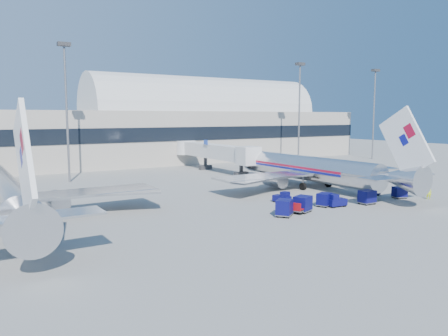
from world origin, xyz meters
TOP-DOWN VIEW (x-y plane):
  - ground at (0.00, 0.00)m, footprint 260.00×260.00m
  - terminal at (-13.60, 55.96)m, footprint 170.00×28.15m
  - airliner_main at (10.00, 4.51)m, footprint 32.00×37.26m
  - airliner_mid at (-32.00, 4.51)m, footprint 32.00×37.26m
  - jetbridge_near at (7.60, 30.81)m, footprint 4.40×27.50m
  - mast_west at (-20.00, 30.00)m, footprint 2.00×1.20m
  - mast_east at (30.00, 30.00)m, footprint 2.00×1.20m
  - mast_far_east at (55.00, 30.00)m, footprint 2.00×1.20m
  - barrier_near at (18.00, 2.00)m, footprint 3.00×0.55m
  - barrier_mid at (21.30, 2.00)m, footprint 3.00×0.55m
  - barrier_far at (24.60, 2.00)m, footprint 3.00×0.55m
  - tug_lead at (2.56, -7.64)m, footprint 2.48×1.38m
  - tug_right at (12.63, -4.43)m, footprint 2.54×2.44m
  - tug_left at (-1.32, -2.31)m, footprint 1.60×2.43m
  - cart_train_a at (1.51, -6.75)m, footprint 2.22×1.97m
  - cart_train_b at (-2.89, -7.78)m, footprint 2.57×2.30m
  - cart_train_c at (-5.99, -8.28)m, footprint 2.62×2.52m
  - cart_solo_near at (6.99, -8.57)m, footprint 1.97×1.51m
  - cart_solo_far at (13.85, -8.18)m, footprint 2.07×1.82m
  - cart_open_red at (-3.43, -7.79)m, footprint 2.93×2.49m
  - ramp_worker at (16.49, -10.63)m, footprint 0.71×0.80m

SIDE VIEW (x-z plane):
  - ground at x=0.00m, z-range 0.00..0.00m
  - barrier_near at x=18.00m, z-range 0.00..0.90m
  - barrier_mid at x=21.30m, z-range 0.00..0.90m
  - barrier_far at x=24.60m, z-range 0.00..0.90m
  - cart_open_red at x=-3.43m, z-range 0.14..0.81m
  - tug_left at x=-1.32m, z-range -0.06..1.40m
  - tug_right at x=12.63m, z-range -0.07..1.46m
  - tug_lead at x=2.56m, z-range -0.07..1.49m
  - cart_solo_far at x=13.85m, z-range 0.05..1.58m
  - cart_train_a at x=1.51m, z-range 0.06..1.68m
  - ramp_worker at x=16.49m, z-range 0.00..1.84m
  - cart_solo_near at x=6.99m, z-range 0.06..1.79m
  - cart_train_c at x=-5.99m, z-range 0.06..1.90m
  - cart_train_b at x=-2.89m, z-range 0.06..1.92m
  - airliner_main at x=10.00m, z-range -3.11..8.96m
  - airliner_mid at x=-32.00m, z-range -3.11..8.96m
  - jetbridge_near at x=7.60m, z-range 0.80..7.05m
  - terminal at x=-13.60m, z-range -2.98..18.02m
  - mast_west at x=-20.00m, z-range 3.49..26.09m
  - mast_east at x=30.00m, z-range 3.49..26.09m
  - mast_far_east at x=55.00m, z-range 3.49..26.09m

